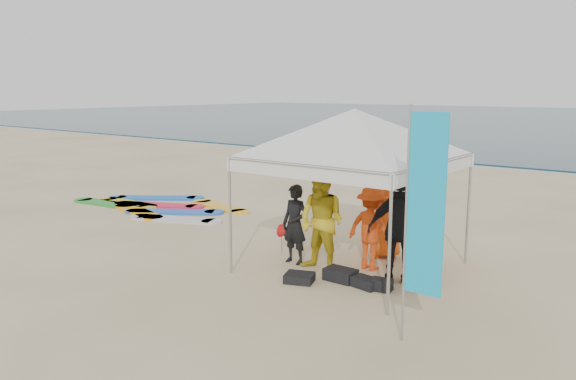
# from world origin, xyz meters

# --- Properties ---
(ground) EXTENTS (120.00, 120.00, 0.00)m
(ground) POSITION_xyz_m (0.00, 0.00, 0.00)
(ground) COLOR beige
(ground) RESTS_ON ground
(shoreline_foam) EXTENTS (160.00, 1.20, 0.01)m
(shoreline_foam) POSITION_xyz_m (0.00, 18.20, 0.00)
(shoreline_foam) COLOR silver
(shoreline_foam) RESTS_ON ground
(person_black_a) EXTENTS (0.59, 0.40, 1.57)m
(person_black_a) POSITION_xyz_m (1.14, 1.51, 0.79)
(person_black_a) COLOR black
(person_black_a) RESTS_ON ground
(person_yellow) EXTENTS (0.98, 0.78, 1.94)m
(person_yellow) POSITION_xyz_m (1.85, 1.39, 0.97)
(person_yellow) COLOR gold
(person_yellow) RESTS_ON ground
(person_orange_a) EXTENTS (1.07, 0.66, 1.61)m
(person_orange_a) POSITION_xyz_m (2.51, 2.10, 0.80)
(person_orange_a) COLOR #F04915
(person_orange_a) RESTS_ON ground
(person_black_b) EXTENTS (1.23, 0.97, 1.94)m
(person_black_b) POSITION_xyz_m (3.30, 1.70, 0.97)
(person_black_b) COLOR black
(person_black_b) RESTS_ON ground
(person_orange_b) EXTENTS (0.98, 0.90, 1.68)m
(person_orange_b) POSITION_xyz_m (2.36, 2.95, 0.84)
(person_orange_b) COLOR #F25B15
(person_orange_b) RESTS_ON ground
(person_seated) EXTENTS (0.59, 0.82, 0.86)m
(person_seated) POSITION_xyz_m (3.75, 2.04, 0.43)
(person_seated) COLOR #E74314
(person_seated) RESTS_ON ground
(canopy_tent) EXTENTS (4.62, 4.62, 3.48)m
(canopy_tent) POSITION_xyz_m (2.20, 1.91, 3.03)
(canopy_tent) COLOR #A5A5A8
(canopy_tent) RESTS_ON ground
(feather_flag) EXTENTS (0.55, 0.04, 3.22)m
(feather_flag) POSITION_xyz_m (4.64, -0.39, 1.89)
(feather_flag) COLOR #A5A5A8
(feather_flag) RESTS_ON ground
(marker_pennant) EXTENTS (0.28, 0.28, 0.64)m
(marker_pennant) POSITION_xyz_m (0.67, 1.82, 0.49)
(marker_pennant) COLOR #A5A5A8
(marker_pennant) RESTS_ON ground
(gear_pile) EXTENTS (1.86, 0.98, 0.22)m
(gear_pile) POSITION_xyz_m (2.52, 1.02, 0.10)
(gear_pile) COLOR black
(gear_pile) RESTS_ON ground
(surfboard_spread) EXTENTS (5.30, 3.17, 0.07)m
(surfboard_spread) POSITION_xyz_m (-5.12, 3.20, 0.04)
(surfboard_spread) COLOR silver
(surfboard_spread) RESTS_ON ground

